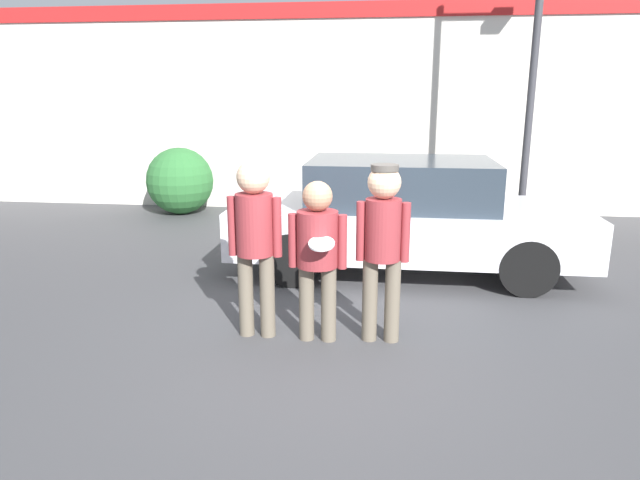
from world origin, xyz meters
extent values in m
plane|color=#3F3F42|center=(0.00, 0.00, 0.00)|extent=(56.00, 56.00, 0.00)
cube|color=silver|center=(0.00, 6.77, 2.06)|extent=(24.00, 0.18, 4.11)
cube|color=#B21E1E|center=(0.00, 6.66, 3.96)|extent=(24.00, 0.04, 0.30)
cylinder|color=#665B4C|center=(-0.91, 0.16, 0.43)|extent=(0.15, 0.15, 0.85)
cylinder|color=#665B4C|center=(-0.69, 0.16, 0.43)|extent=(0.15, 0.15, 0.85)
cylinder|color=maroon|center=(-0.80, 0.16, 1.16)|extent=(0.36, 0.36, 0.60)
cylinder|color=maroon|center=(-1.03, 0.16, 1.14)|extent=(0.09, 0.09, 0.59)
cylinder|color=maroon|center=(-0.58, 0.16, 1.14)|extent=(0.09, 0.09, 0.59)
sphere|color=#DBB28E|center=(-0.80, 0.16, 1.62)|extent=(0.32, 0.32, 0.32)
cylinder|color=#665B4C|center=(-0.29, 0.13, 0.38)|extent=(0.15, 0.15, 0.77)
cylinder|color=#665B4C|center=(-0.07, 0.13, 0.38)|extent=(0.15, 0.15, 0.77)
cylinder|color=maroon|center=(-0.18, 0.13, 1.04)|extent=(0.40, 0.40, 0.54)
cylinder|color=maroon|center=(-0.42, 0.13, 1.02)|extent=(0.09, 0.09, 0.53)
cylinder|color=maroon|center=(0.06, 0.13, 1.02)|extent=(0.09, 0.09, 0.53)
sphere|color=tan|center=(-0.18, 0.13, 1.45)|extent=(0.29, 0.29, 0.29)
cylinder|color=white|center=(-0.11, -0.14, 1.07)|extent=(0.24, 0.24, 0.10)
cylinder|color=#665B4C|center=(0.33, 0.19, 0.42)|extent=(0.15, 0.15, 0.84)
cylinder|color=#665B4C|center=(0.55, 0.19, 0.42)|extent=(0.15, 0.15, 0.84)
cylinder|color=maroon|center=(0.44, 0.19, 1.13)|extent=(0.34, 0.34, 0.59)
cylinder|color=maroon|center=(0.23, 0.19, 1.11)|extent=(0.09, 0.09, 0.58)
cylinder|color=maroon|center=(0.65, 0.19, 1.11)|extent=(0.09, 0.09, 0.58)
sphere|color=#DBB28E|center=(0.44, 0.19, 1.59)|extent=(0.31, 0.31, 0.31)
cylinder|color=#4C4742|center=(0.44, 0.19, 1.73)|extent=(0.26, 0.26, 0.06)
cube|color=silver|center=(0.73, 2.56, 0.61)|extent=(4.66, 1.90, 0.63)
cube|color=#28333D|center=(0.63, 2.56, 1.23)|extent=(2.43, 1.63, 0.61)
cylinder|color=black|center=(2.17, 3.41, 0.35)|extent=(0.70, 0.22, 0.70)
cylinder|color=black|center=(2.17, 1.72, 0.35)|extent=(0.70, 0.22, 0.70)
cylinder|color=black|center=(-0.72, 3.41, 0.35)|extent=(0.70, 0.22, 0.70)
cylinder|color=black|center=(-0.72, 1.72, 0.35)|extent=(0.70, 0.22, 0.70)
cylinder|color=#38383D|center=(2.64, 4.41, 2.90)|extent=(0.12, 0.12, 5.80)
sphere|color=#2D6B33|center=(-3.74, 5.91, 0.67)|extent=(1.34, 1.34, 1.34)
camera|label=1|loc=(0.50, -5.11, 2.40)|focal=32.00mm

